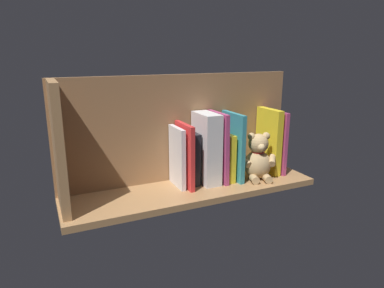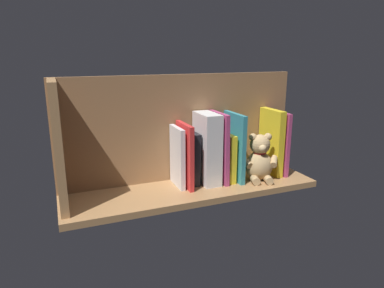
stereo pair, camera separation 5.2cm
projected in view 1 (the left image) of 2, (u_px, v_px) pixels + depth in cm
name	position (u px, v px, depth cm)	size (l,w,h in cm)	color
ground_plane	(192.00, 189.00, 121.12)	(88.38, 24.33, 2.20)	#A87A4C
shelf_back_panel	(181.00, 128.00, 124.62)	(88.38, 1.50, 38.09)	#946842
shelf_side_divider	(58.00, 148.00, 98.87)	(2.40, 18.33, 38.09)	#A87A4C
book_0	(275.00, 141.00, 133.97)	(1.41, 13.91, 23.95)	#B23F72
book_1	(268.00, 141.00, 132.90)	(2.59, 13.46, 24.87)	yellow
teddy_bear	(258.00, 159.00, 126.66)	(13.56, 13.08, 17.45)	tan
book_2	(233.00, 146.00, 125.89)	(1.61, 14.53, 24.59)	teal
book_3	(224.00, 156.00, 126.48)	(2.59, 12.61, 17.36)	yellow
book_4	(218.00, 147.00, 123.89)	(1.51, 13.55, 25.16)	#B23F72
dictionary_thick_white	(206.00, 148.00, 122.21)	(6.04, 12.92, 25.18)	silver
book_5	(191.00, 158.00, 122.21)	(3.12, 10.07, 18.55)	black
book_6	(185.00, 155.00, 118.82)	(1.48, 13.80, 22.27)	red
book_7	(177.00, 157.00, 118.96)	(1.56, 11.67, 21.01)	silver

